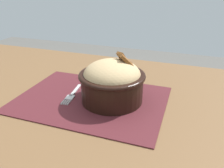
# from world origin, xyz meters

# --- Properties ---
(table) EXTENTS (1.38, 0.81, 0.73)m
(table) POSITION_xyz_m (0.00, 0.00, 0.67)
(table) COLOR brown
(table) RESTS_ON ground_plane
(placemat) EXTENTS (0.42, 0.30, 0.00)m
(placemat) POSITION_xyz_m (-0.03, -0.02, 0.74)
(placemat) COLOR #47191E
(placemat) RESTS_ON table
(bowl) EXTENTS (0.18, 0.18, 0.14)m
(bowl) POSITION_xyz_m (-0.09, -0.03, 0.80)
(bowl) COLOR black
(bowl) RESTS_ON placemat
(fork) EXTENTS (0.03, 0.13, 0.00)m
(fork) POSITION_xyz_m (0.03, -0.02, 0.74)
(fork) COLOR #B2B2B2
(fork) RESTS_ON placemat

